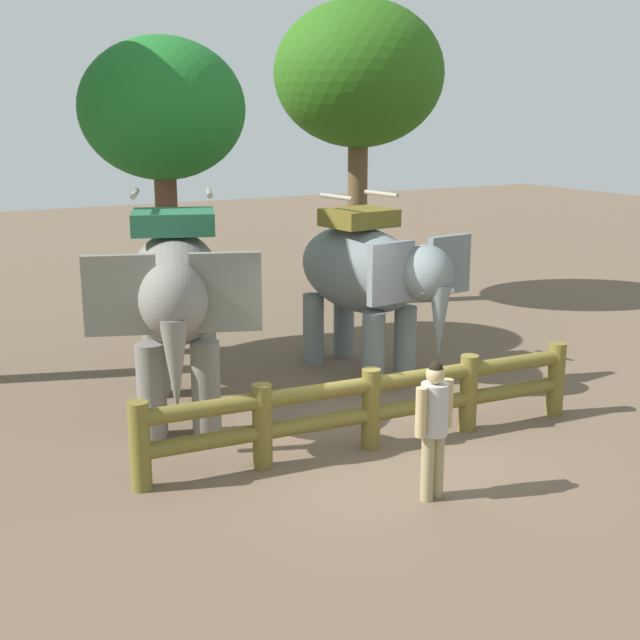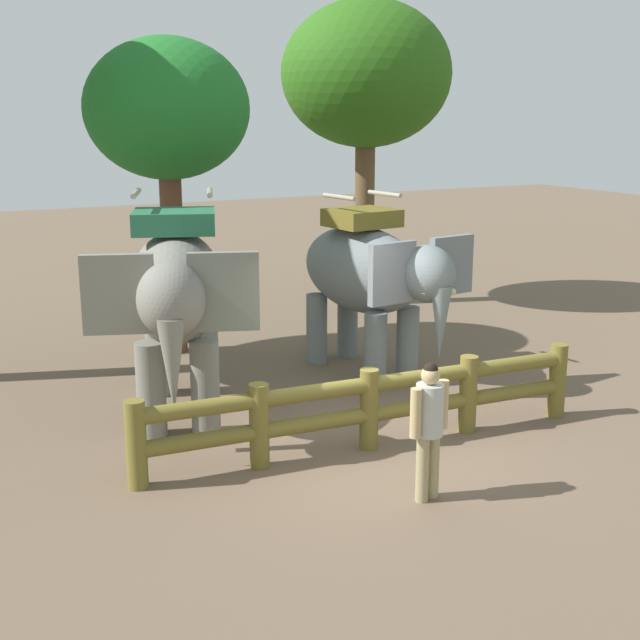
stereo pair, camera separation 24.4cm
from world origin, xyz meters
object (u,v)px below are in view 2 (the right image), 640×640
(tree_far_right, at_px, (366,76))
(elephant_near_left, at_px, (176,295))
(elephant_center, at_px, (370,275))
(tree_back_center, at_px, (167,113))
(tourist_woman_in_black, at_px, (429,421))
(log_fence, at_px, (369,403))

(tree_far_right, bearing_deg, elephant_near_left, -139.64)
(elephant_center, distance_m, tree_far_right, 6.18)
(elephant_center, relative_size, tree_far_right, 0.53)
(elephant_center, bearing_deg, tree_back_center, 130.53)
(elephant_near_left, height_order, tree_far_right, tree_far_right)
(elephant_near_left, bearing_deg, elephant_center, 9.26)
(elephant_center, xyz_separation_m, tourist_woman_in_black, (-1.83, -4.28, -0.74))
(tourist_woman_in_black, height_order, tree_far_right, tree_far_right)
(tourist_woman_in_black, bearing_deg, log_fence, 83.15)
(log_fence, relative_size, tourist_woman_in_black, 3.88)
(elephant_center, height_order, tree_far_right, tree_far_right)
(log_fence, bearing_deg, tree_back_center, 97.47)
(tourist_woman_in_black, bearing_deg, elephant_near_left, 112.94)
(log_fence, xyz_separation_m, elephant_near_left, (-1.77, 2.17, 1.18))
(elephant_center, distance_m, tourist_woman_in_black, 4.71)
(log_fence, xyz_separation_m, tree_back_center, (-0.72, 5.48, 3.57))
(elephant_center, bearing_deg, tourist_woman_in_black, -113.08)
(log_fence, height_order, tourist_woman_in_black, tourist_woman_in_black)
(tree_back_center, distance_m, tree_far_right, 5.33)
(tree_back_center, bearing_deg, tree_far_right, 19.89)
(elephant_center, bearing_deg, log_fence, -121.05)
(tourist_woman_in_black, xyz_separation_m, tree_back_center, (-0.53, 7.04, 3.26))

